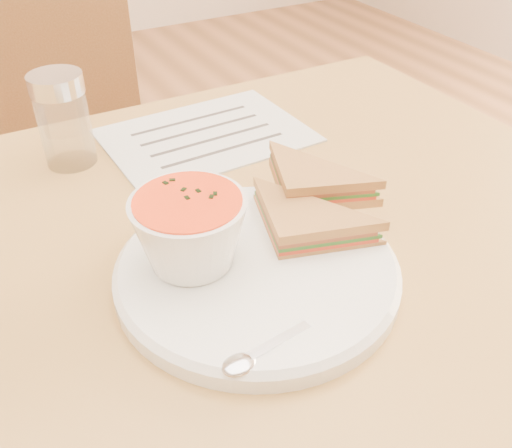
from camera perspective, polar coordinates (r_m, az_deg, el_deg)
dining_table at (r=0.91m, az=-3.92°, el=-20.13°), size 1.00×0.70×0.75m
chair_far at (r=1.23m, az=-19.56°, el=0.20°), size 0.50×0.50×0.89m
plate at (r=0.56m, az=0.10°, el=-4.79°), size 0.33×0.33×0.02m
soup_bowl at (r=0.54m, az=-6.60°, el=-1.08°), size 0.14×0.14×0.08m
sandwich_half_a at (r=0.55m, az=2.28°, el=-2.77°), size 0.14×0.14×0.03m
sandwich_half_b at (r=0.59m, az=3.04°, el=2.16°), size 0.14×0.14×0.03m
spoon at (r=0.48m, az=2.67°, el=-11.45°), size 0.15×0.05×0.01m
paper_menu at (r=0.82m, az=-4.98°, el=8.80°), size 0.28×0.21×0.00m
condiment_shaker at (r=0.77m, az=-18.67°, el=9.82°), size 0.08×0.08×0.12m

